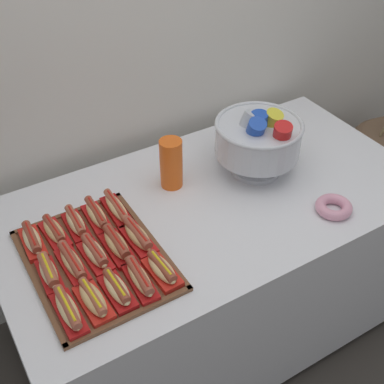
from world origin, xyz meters
The scene contains 22 objects.
ground_plane centered at (0.00, 0.00, 0.00)m, with size 10.00×10.00×0.00m, color #38332D.
back_wall centered at (0.00, 0.54, 1.30)m, with size 6.00×0.10×2.60m, color silver.
buffet_table centered at (0.00, 0.00, 0.40)m, with size 1.59×0.84×0.75m.
serving_tray centered at (-0.49, -0.07, 0.76)m, with size 0.41×0.53×0.01m.
hot_dog_0 centered at (-0.64, -0.23, 0.79)m, with size 0.06×0.17×0.06m.
hot_dog_1 centered at (-0.56, -0.23, 0.78)m, with size 0.08×0.16×0.06m.
hot_dog_2 centered at (-0.49, -0.23, 0.79)m, with size 0.07×0.16×0.06m.
hot_dog_3 centered at (-0.41, -0.23, 0.79)m, with size 0.07×0.17×0.06m.
hot_dog_4 centered at (-0.34, -0.23, 0.78)m, with size 0.07×0.16×0.06m.
hot_dog_5 centered at (-0.64, -0.07, 0.79)m, with size 0.06×0.15×0.06m.
hot_dog_6 centered at (-0.56, -0.07, 0.79)m, with size 0.06×0.18×0.06m.
hot_dog_7 centered at (-0.49, -0.07, 0.79)m, with size 0.07×0.16×0.06m.
hot_dog_8 centered at (-0.41, -0.07, 0.79)m, with size 0.07×0.17×0.06m.
hot_dog_9 centered at (-0.34, -0.07, 0.79)m, with size 0.07×0.17×0.06m.
hot_dog_10 centered at (-0.64, 0.10, 0.78)m, with size 0.07×0.16×0.06m.
hot_dog_11 centered at (-0.56, 0.10, 0.78)m, with size 0.07×0.16×0.06m.
hot_dog_12 centered at (-0.49, 0.10, 0.79)m, with size 0.07×0.16×0.06m.
hot_dog_13 centered at (-0.41, 0.10, 0.79)m, with size 0.07×0.17×0.06m.
hot_dog_14 centered at (-0.34, 0.10, 0.78)m, with size 0.06×0.18×0.06m.
punch_bowl centered at (0.24, 0.06, 0.90)m, with size 0.33×0.33×0.27m.
cup_stack centered at (-0.09, 0.15, 0.85)m, with size 0.08×0.08×0.20m.
donut centered at (0.33, -0.28, 0.77)m, with size 0.13×0.13×0.04m.
Camera 1 is at (-0.80, -1.18, 1.95)m, focal length 47.65 mm.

